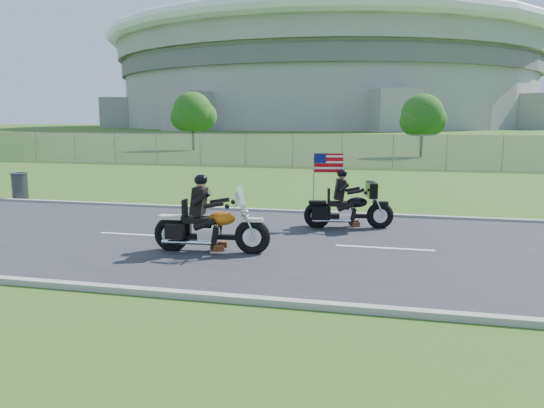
# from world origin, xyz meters

# --- Properties ---
(ground) EXTENTS (420.00, 420.00, 0.00)m
(ground) POSITION_xyz_m (0.00, 0.00, 0.00)
(ground) COLOR #285219
(ground) RESTS_ON ground
(road) EXTENTS (120.00, 8.00, 0.04)m
(road) POSITION_xyz_m (0.00, 0.00, 0.02)
(road) COLOR #28282B
(road) RESTS_ON ground
(curb_north) EXTENTS (120.00, 0.18, 0.12)m
(curb_north) POSITION_xyz_m (0.00, 4.05, 0.05)
(curb_north) COLOR #9E9B93
(curb_north) RESTS_ON ground
(curb_south) EXTENTS (120.00, 0.18, 0.12)m
(curb_south) POSITION_xyz_m (0.00, -4.05, 0.05)
(curb_south) COLOR #9E9B93
(curb_south) RESTS_ON ground
(fence) EXTENTS (60.00, 0.03, 2.00)m
(fence) POSITION_xyz_m (-5.00, 20.00, 1.00)
(fence) COLOR gray
(fence) RESTS_ON ground
(stadium) EXTENTS (140.40, 140.40, 29.20)m
(stadium) POSITION_xyz_m (-20.00, 170.00, 15.58)
(stadium) COLOR #A3A099
(stadium) RESTS_ON ground
(tree_fence_near) EXTENTS (3.52, 3.28, 4.75)m
(tree_fence_near) POSITION_xyz_m (6.04, 30.04, 2.97)
(tree_fence_near) COLOR #382316
(tree_fence_near) RESTS_ON ground
(tree_fence_mid) EXTENTS (3.96, 3.69, 5.30)m
(tree_fence_mid) POSITION_xyz_m (-13.95, 34.04, 3.30)
(tree_fence_mid) COLOR #382316
(tree_fence_mid) RESTS_ON ground
(motorcycle_lead) EXTENTS (2.62, 0.76, 1.76)m
(motorcycle_lead) POSITION_xyz_m (0.26, -1.20, 0.55)
(motorcycle_lead) COLOR black
(motorcycle_lead) RESTS_ON ground
(motorcycle_follow) EXTENTS (2.38, 0.97, 2.00)m
(motorcycle_follow) POSITION_xyz_m (2.99, 2.10, 0.55)
(motorcycle_follow) COLOR black
(motorcycle_follow) RESTS_ON ground
(trash_can) EXTENTS (0.72, 0.72, 0.96)m
(trash_can) POSITION_xyz_m (-9.10, 4.58, 0.48)
(trash_can) COLOR #343438
(trash_can) RESTS_ON ground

